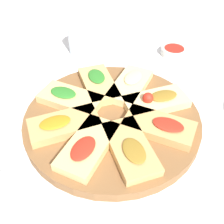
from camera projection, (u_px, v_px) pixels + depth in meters
The scene contains 12 objects.
ground_plane at pixel (112, 123), 0.63m from camera, with size 3.00×3.00×0.00m, color white.
serving_board at pixel (112, 119), 0.62m from camera, with size 0.41×0.41×0.02m, color brown.
focaccia_slice_0 at pixel (160, 126), 0.57m from camera, with size 0.17×0.15×0.03m.
focaccia_slice_1 at pixel (156, 101), 0.63m from camera, with size 0.16×0.09×0.04m.
focaccia_slice_2 at pixel (130, 85), 0.68m from camera, with size 0.15×0.17×0.03m.
focaccia_slice_3 at pixel (98, 84), 0.69m from camera, with size 0.09×0.16×0.03m.
focaccia_slice_4 at pixel (70, 98), 0.64m from camera, with size 0.17×0.15×0.03m.
focaccia_slice_5 at pixel (64, 124), 0.58m from camera, with size 0.16×0.09×0.03m.
focaccia_slice_6 at pixel (88, 146), 0.53m from camera, with size 0.15×0.17×0.03m.
focaccia_slice_7 at pixel (130, 148), 0.53m from camera, with size 0.09×0.16×0.03m.
water_glass at pixel (82, 40), 0.85m from camera, with size 0.08×0.08×0.09m, color silver.
dipping_bowl at pixel (174, 51), 0.86m from camera, with size 0.08×0.08×0.02m.
Camera 1 is at (-0.11, -0.43, 0.45)m, focal length 42.00 mm.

